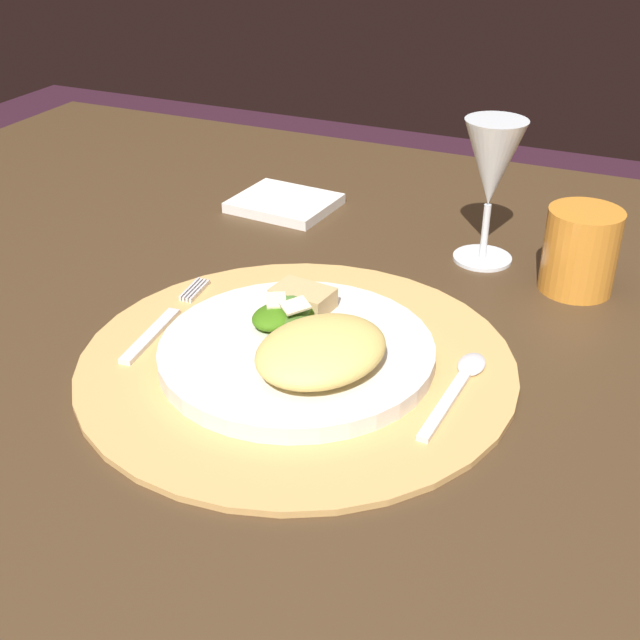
# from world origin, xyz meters

# --- Properties ---
(dining_table) EXTENTS (1.50, 1.10, 0.76)m
(dining_table) POSITION_xyz_m (0.00, 0.00, 0.60)
(dining_table) COLOR #44301C
(dining_table) RESTS_ON ground
(placemat) EXTENTS (0.39, 0.39, 0.01)m
(placemat) POSITION_xyz_m (-0.00, -0.07, 0.76)
(placemat) COLOR tan
(placemat) RESTS_ON dining_table
(dinner_plate) EXTENTS (0.24, 0.24, 0.02)m
(dinner_plate) POSITION_xyz_m (-0.00, -0.07, 0.77)
(dinner_plate) COLOR silver
(dinner_plate) RESTS_ON placemat
(pasta_serving) EXTENTS (0.13, 0.15, 0.03)m
(pasta_serving) POSITION_xyz_m (0.03, -0.10, 0.80)
(pasta_serving) COLOR #EACA6A
(pasta_serving) RESTS_ON dinner_plate
(salad_greens) EXTENTS (0.07, 0.09, 0.03)m
(salad_greens) POSITION_xyz_m (-0.03, -0.03, 0.79)
(salad_greens) COLOR #3F6322
(salad_greens) RESTS_ON dinner_plate
(bread_piece) EXTENTS (0.06, 0.04, 0.02)m
(bread_piece) POSITION_xyz_m (-0.02, -0.01, 0.79)
(bread_piece) COLOR tan
(bread_piece) RESTS_ON dinner_plate
(fork) EXTENTS (0.03, 0.17, 0.00)m
(fork) POSITION_xyz_m (-0.14, -0.07, 0.77)
(fork) COLOR silver
(fork) RESTS_ON placemat
(spoon) EXTENTS (0.02, 0.14, 0.01)m
(spoon) POSITION_xyz_m (0.14, -0.05, 0.77)
(spoon) COLOR silver
(spoon) RESTS_ON placemat
(napkin) EXTENTS (0.13, 0.11, 0.01)m
(napkin) POSITION_xyz_m (-0.17, 0.25, 0.77)
(napkin) COLOR white
(napkin) RESTS_ON dining_table
(wine_glass) EXTENTS (0.07, 0.07, 0.16)m
(wine_glass) POSITION_xyz_m (0.09, 0.21, 0.87)
(wine_glass) COLOR silver
(wine_glass) RESTS_ON dining_table
(amber_tumbler) EXTENTS (0.08, 0.08, 0.09)m
(amber_tumbler) POSITION_xyz_m (0.20, 0.18, 0.80)
(amber_tumbler) COLOR orange
(amber_tumbler) RESTS_ON dining_table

